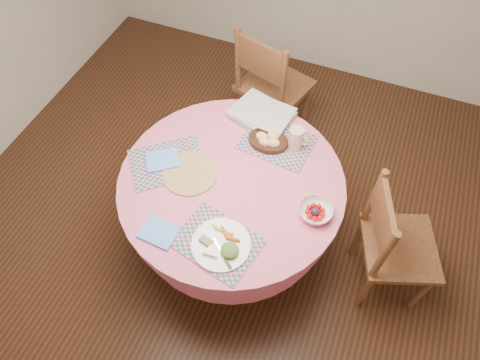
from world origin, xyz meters
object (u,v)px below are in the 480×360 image
(bread_bowl, at_px, (268,140))
(fruit_bowl, at_px, (315,212))
(dining_table, at_px, (232,200))
(chair_right, at_px, (392,244))
(wicker_trivet, at_px, (190,173))
(dinner_plate, at_px, (222,245))
(chair_back, at_px, (270,85))
(latte_mug, at_px, (296,138))

(bread_bowl, distance_m, fruit_bowl, 0.52)
(dining_table, height_order, chair_right, chair_right)
(dining_table, height_order, wicker_trivet, wicker_trivet)
(dining_table, xyz_separation_m, fruit_bowl, (0.48, -0.04, 0.22))
(wicker_trivet, xyz_separation_m, dinner_plate, (0.34, -0.34, 0.01))
(chair_back, xyz_separation_m, wicker_trivet, (-0.10, -1.07, 0.24))
(dining_table, xyz_separation_m, chair_right, (0.93, 0.11, -0.07))
(wicker_trivet, bearing_deg, fruit_bowl, 0.63)
(wicker_trivet, relative_size, latte_mug, 2.09)
(chair_right, bearing_deg, chair_back, 29.12)
(bread_bowl, bearing_deg, chair_back, 107.33)
(chair_right, bearing_deg, latte_mug, 50.70)
(dining_table, bearing_deg, chair_back, 96.98)
(chair_right, relative_size, wicker_trivet, 3.08)
(dining_table, height_order, chair_back, chair_back)
(latte_mug, xyz_separation_m, fruit_bowl, (0.23, -0.39, -0.05))
(fruit_bowl, bearing_deg, dinner_plate, -136.76)
(chair_back, xyz_separation_m, dinner_plate, (0.24, -1.41, 0.25))
(chair_right, distance_m, bread_bowl, 0.91)
(chair_back, distance_m, latte_mug, 0.84)
(fruit_bowl, bearing_deg, chair_right, 17.71)
(bread_bowl, relative_size, latte_mug, 1.60)
(bread_bowl, bearing_deg, dinner_plate, -88.97)
(wicker_trivet, height_order, dinner_plate, dinner_plate)
(wicker_trivet, height_order, latte_mug, latte_mug)
(chair_back, xyz_separation_m, fruit_bowl, (0.60, -1.07, 0.26))
(chair_back, relative_size, latte_mug, 6.89)
(chair_right, xyz_separation_m, chair_back, (-1.05, 0.92, 0.03))
(latte_mug, height_order, fruit_bowl, latte_mug)
(chair_right, xyz_separation_m, latte_mug, (-0.68, 0.24, 0.35))
(bread_bowl, bearing_deg, latte_mug, 12.13)
(dinner_plate, height_order, latte_mug, latte_mug)
(latte_mug, bearing_deg, fruit_bowl, -59.16)
(wicker_trivet, bearing_deg, dinner_plate, -45.23)
(dinner_plate, bearing_deg, latte_mug, 79.26)
(chair_right, height_order, wicker_trivet, chair_right)
(dining_table, bearing_deg, latte_mug, 54.54)
(chair_back, height_order, bread_bowl, chair_back)
(fruit_bowl, bearing_deg, latte_mug, 120.84)
(dinner_plate, xyz_separation_m, fruit_bowl, (0.37, 0.35, 0.01))
(fruit_bowl, bearing_deg, dining_table, 175.55)
(chair_right, xyz_separation_m, wicker_trivet, (-1.16, -0.15, 0.27))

